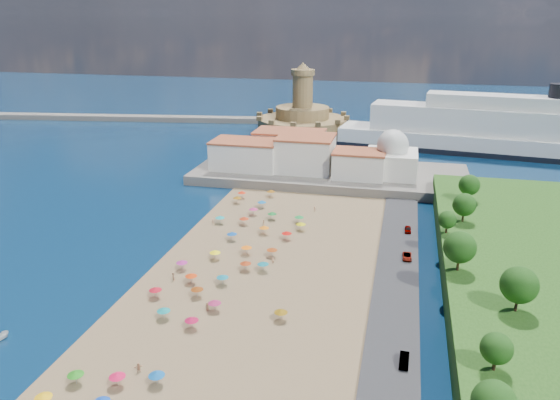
# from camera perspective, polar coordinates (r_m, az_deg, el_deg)

# --- Properties ---
(ground) EXTENTS (700.00, 700.00, 0.00)m
(ground) POSITION_cam_1_polar(r_m,az_deg,el_deg) (119.37, -4.64, -7.31)
(ground) COLOR #071938
(ground) RESTS_ON ground
(terrace) EXTENTS (90.00, 36.00, 3.00)m
(terrace) POSITION_cam_1_polar(r_m,az_deg,el_deg) (183.58, 5.24, 2.68)
(terrace) COLOR #59544C
(terrace) RESTS_ON ground
(jetty) EXTENTS (18.00, 70.00, 2.40)m
(jetty) POSITION_cam_1_polar(r_m,az_deg,el_deg) (220.70, 0.85, 5.46)
(jetty) COLOR #59544C
(jetty) RESTS_ON ground
(breakwater) EXTENTS (199.03, 34.77, 2.60)m
(breakwater) POSITION_cam_1_polar(r_m,az_deg,el_deg) (296.86, -16.20, 8.24)
(breakwater) COLOR #59544C
(breakwater) RESTS_ON ground
(waterfront_buildings) EXTENTS (57.00, 29.00, 11.00)m
(waterfront_buildings) POSITION_cam_1_polar(r_m,az_deg,el_deg) (184.66, 1.30, 4.90)
(waterfront_buildings) COLOR silver
(waterfront_buildings) RESTS_ON terrace
(domed_building) EXTENTS (16.00, 16.00, 15.00)m
(domed_building) POSITION_cam_1_polar(r_m,az_deg,el_deg) (178.21, 11.61, 4.36)
(domed_building) COLOR silver
(domed_building) RESTS_ON terrace
(fortress) EXTENTS (40.00, 40.00, 32.40)m
(fortress) POSITION_cam_1_polar(r_m,az_deg,el_deg) (248.31, 2.35, 8.26)
(fortress) COLOR olive
(fortress) RESTS_ON ground
(cruise_ship) EXTENTS (130.05, 34.97, 28.09)m
(cruise_ship) POSITION_cam_1_polar(r_m,az_deg,el_deg) (230.93, 22.32, 6.46)
(cruise_ship) COLOR black
(cruise_ship) RESTS_ON ground
(beach_parasols) EXTENTS (29.70, 116.97, 2.20)m
(beach_parasols) POSITION_cam_1_polar(r_m,az_deg,el_deg) (111.94, -6.70, -8.03)
(beach_parasols) COLOR gray
(beach_parasols) RESTS_ON beach
(beachgoers) EXTENTS (35.92, 98.82, 1.80)m
(beachgoers) POSITION_cam_1_polar(r_m,az_deg,el_deg) (113.15, -7.44, -8.35)
(beachgoers) COLOR tan
(beachgoers) RESTS_ON beach
(parked_cars) EXTENTS (2.20, 75.85, 1.39)m
(parked_cars) POSITION_cam_1_polar(r_m,az_deg,el_deg) (108.35, 13.02, -9.86)
(parked_cars) COLOR gray
(parked_cars) RESTS_ON promenade
(hillside_trees) EXTENTS (16.19, 105.77, 7.90)m
(hillside_trees) POSITION_cam_1_polar(r_m,az_deg,el_deg) (103.95, 19.96, -6.35)
(hillside_trees) COLOR #382314
(hillside_trees) RESTS_ON hillside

